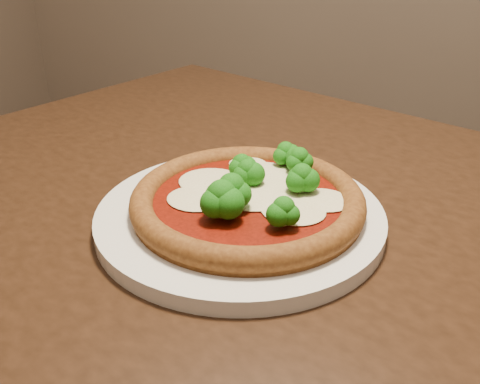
% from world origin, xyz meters
% --- Properties ---
extents(dining_table, '(1.38, 1.18, 0.75)m').
position_xyz_m(dining_table, '(-0.10, 0.12, 0.65)').
color(dining_table, black).
rests_on(dining_table, floor).
extents(plate, '(0.32, 0.32, 0.02)m').
position_xyz_m(plate, '(-0.14, 0.07, 0.76)').
color(plate, silver).
rests_on(plate, dining_table).
extents(pizza, '(0.26, 0.26, 0.06)m').
position_xyz_m(pizza, '(-0.13, 0.07, 0.78)').
color(pizza, brown).
rests_on(pizza, plate).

